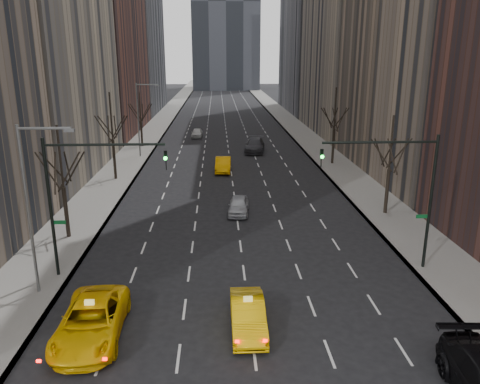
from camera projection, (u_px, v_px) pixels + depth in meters
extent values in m
cube|color=slate|center=(156.00, 127.00, 82.68)|extent=(4.50, 320.00, 0.15)
cube|color=slate|center=(294.00, 126.00, 83.82)|extent=(4.50, 320.00, 0.15)
cylinder|color=black|center=(66.00, 212.00, 32.34)|extent=(0.28, 0.28, 3.57)
cylinder|color=black|center=(60.00, 157.00, 31.24)|extent=(0.16, 0.16, 4.25)
cylinder|color=black|center=(68.00, 167.00, 32.31)|extent=(0.42, 1.80, 2.52)
cylinder|color=black|center=(75.00, 169.00, 31.81)|extent=(1.74, 0.72, 2.52)
cylinder|color=black|center=(69.00, 172.00, 30.99)|extent=(1.46, 1.25, 2.52)
cylinder|color=black|center=(55.00, 173.00, 30.67)|extent=(0.42, 1.80, 2.52)
cylinder|color=black|center=(48.00, 171.00, 31.17)|extent=(1.74, 0.72, 2.52)
cylinder|color=black|center=(54.00, 168.00, 31.99)|extent=(1.46, 1.25, 2.52)
cylinder|color=black|center=(114.00, 160.00, 47.61)|extent=(0.28, 0.28, 3.99)
cylinder|color=black|center=(111.00, 116.00, 46.38)|extent=(0.16, 0.16, 4.75)
cylinder|color=black|center=(115.00, 127.00, 47.52)|extent=(0.42, 1.80, 2.52)
cylinder|color=black|center=(121.00, 128.00, 47.02)|extent=(1.74, 0.72, 2.52)
cylinder|color=black|center=(117.00, 129.00, 46.20)|extent=(1.46, 1.25, 2.52)
cylinder|color=black|center=(109.00, 129.00, 45.88)|extent=(0.42, 1.80, 2.52)
cylinder|color=black|center=(103.00, 129.00, 46.38)|extent=(1.74, 0.72, 2.52)
cylinder|color=black|center=(107.00, 127.00, 47.20)|extent=(1.46, 1.25, 2.52)
cylinder|color=black|center=(142.00, 134.00, 64.95)|extent=(0.28, 0.28, 3.36)
cylinder|color=black|center=(140.00, 107.00, 63.91)|extent=(0.16, 0.16, 4.00)
cylinder|color=black|center=(142.00, 112.00, 64.95)|extent=(0.42, 1.80, 2.52)
cylinder|color=black|center=(147.00, 113.00, 64.45)|extent=(1.74, 0.72, 2.52)
cylinder|color=black|center=(145.00, 113.00, 63.63)|extent=(1.46, 1.25, 2.52)
cylinder|color=black|center=(138.00, 114.00, 63.31)|extent=(0.42, 1.80, 2.52)
cylinder|color=black|center=(134.00, 113.00, 63.81)|extent=(1.74, 0.72, 2.52)
cylinder|color=black|center=(136.00, 112.00, 64.63)|extent=(1.46, 1.25, 2.52)
cylinder|color=black|center=(387.00, 191.00, 37.29)|extent=(0.28, 0.28, 3.57)
cylinder|color=black|center=(391.00, 143.00, 36.18)|extent=(0.16, 0.16, 4.25)
cylinder|color=black|center=(388.00, 152.00, 37.25)|extent=(0.42, 1.80, 2.52)
cylinder|color=black|center=(399.00, 153.00, 36.76)|extent=(1.74, 0.72, 2.52)
cylinder|color=black|center=(401.00, 156.00, 35.94)|extent=(1.46, 1.25, 2.52)
cylinder|color=black|center=(392.00, 157.00, 35.62)|extent=(0.42, 1.80, 2.52)
cylinder|color=black|center=(381.00, 155.00, 36.12)|extent=(1.74, 0.72, 2.52)
cylinder|color=black|center=(380.00, 153.00, 36.94)|extent=(1.46, 1.25, 2.52)
cylinder|color=black|center=(333.00, 146.00, 54.48)|extent=(0.28, 0.28, 3.99)
cylinder|color=black|center=(335.00, 109.00, 53.24)|extent=(0.16, 0.16, 4.75)
cylinder|color=black|center=(334.00, 118.00, 54.39)|extent=(0.42, 1.80, 2.52)
cylinder|color=black|center=(341.00, 118.00, 53.89)|extent=(1.74, 0.72, 2.52)
cylinder|color=black|center=(342.00, 119.00, 53.07)|extent=(1.46, 1.25, 2.52)
cylinder|color=black|center=(335.00, 120.00, 52.75)|extent=(0.42, 1.80, 2.52)
cylinder|color=black|center=(328.00, 119.00, 53.25)|extent=(1.74, 0.72, 2.52)
cylinder|color=black|center=(328.00, 118.00, 54.07)|extent=(1.46, 1.25, 2.52)
cylinder|color=black|center=(51.00, 209.00, 26.02)|extent=(0.18, 0.18, 8.00)
cylinder|color=black|center=(104.00, 145.00, 25.16)|extent=(6.50, 0.14, 0.14)
imported|color=black|center=(166.00, 160.00, 25.56)|extent=(0.18, 0.22, 1.10)
sphere|color=#0CFF33|center=(165.00, 158.00, 25.35)|extent=(0.20, 0.20, 0.20)
cube|color=#0C5926|center=(60.00, 222.00, 26.26)|extent=(0.70, 0.04, 0.22)
cylinder|color=black|center=(430.00, 203.00, 27.02)|extent=(0.18, 0.18, 8.00)
cylinder|color=black|center=(380.00, 142.00, 25.86)|extent=(6.50, 0.14, 0.14)
imported|color=black|center=(321.00, 159.00, 25.96)|extent=(0.18, 0.22, 1.10)
sphere|color=#0CFF33|center=(322.00, 157.00, 25.74)|extent=(0.20, 0.20, 0.20)
cube|color=#0C5926|center=(422.00, 216.00, 27.23)|extent=(0.70, 0.04, 0.22)
cylinder|color=slate|center=(28.00, 212.00, 23.94)|extent=(0.16, 0.16, 9.00)
cylinder|color=slate|center=(44.00, 128.00, 22.79)|extent=(2.60, 0.14, 0.14)
cube|color=slate|center=(69.00, 130.00, 22.88)|extent=(0.50, 0.22, 0.15)
cylinder|color=slate|center=(138.00, 120.00, 57.48)|extent=(0.16, 0.16, 9.00)
cylinder|color=slate|center=(147.00, 85.00, 56.33)|extent=(2.60, 0.14, 0.14)
cube|color=slate|center=(157.00, 85.00, 56.42)|extent=(0.50, 0.22, 0.15)
imported|color=#FFC405|center=(91.00, 321.00, 21.13)|extent=(2.96, 6.09, 1.67)
imported|color=#F8B905|center=(248.00, 315.00, 21.79)|extent=(1.58, 4.47, 1.47)
imported|color=#ABADB3|center=(239.00, 205.00, 37.87)|extent=(2.01, 4.13, 1.36)
imported|color=#FFA905|center=(223.00, 164.00, 51.54)|extent=(1.86, 4.81, 1.56)
imported|color=#2D2D32|center=(255.00, 145.00, 61.92)|extent=(3.26, 6.33, 1.76)
imported|color=silver|center=(197.00, 133.00, 72.91)|extent=(1.80, 4.13, 1.39)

